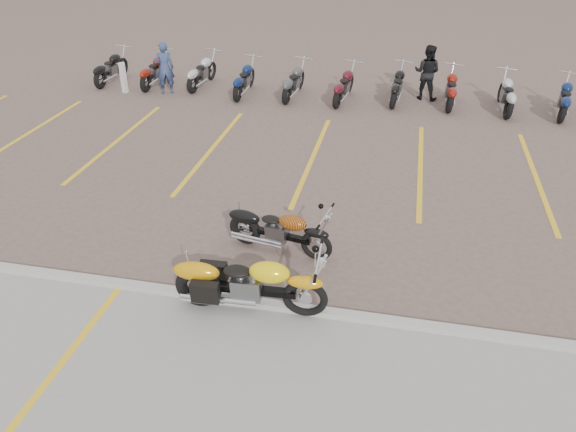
% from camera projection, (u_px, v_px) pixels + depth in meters
% --- Properties ---
extents(ground, '(100.00, 100.00, 0.00)m').
position_uv_depth(ground, '(277.00, 241.00, 10.94)').
color(ground, '#745953').
rests_on(ground, ground).
extents(concrete_apron, '(60.00, 5.00, 0.01)m').
position_uv_depth(concrete_apron, '(197.00, 428.00, 7.14)').
color(concrete_apron, '#9E9B93').
rests_on(concrete_apron, ground).
extents(curb, '(60.00, 0.18, 0.12)m').
position_uv_depth(curb, '(249.00, 302.00, 9.22)').
color(curb, '#ADAAA3').
rests_on(curb, ground).
extents(parking_stripes, '(38.00, 5.50, 0.01)m').
position_uv_depth(parking_stripes, '(313.00, 158.00, 14.31)').
color(parking_stripes, yellow).
rests_on(parking_stripes, ground).
extents(apron_stripe, '(0.12, 5.00, 0.00)m').
position_uv_depth(apron_stripe, '(35.00, 398.00, 7.55)').
color(apron_stripe, yellow).
rests_on(apron_stripe, concrete_apron).
extents(yellow_cruiser, '(2.49, 0.39, 1.02)m').
position_uv_depth(yellow_cruiser, '(247.00, 285.00, 8.90)').
color(yellow_cruiser, black).
rests_on(yellow_cruiser, ground).
extents(flame_cruiser, '(2.07, 0.54, 0.86)m').
position_uv_depth(flame_cruiser, '(278.00, 231.00, 10.43)').
color(flame_cruiser, black).
rests_on(flame_cruiser, ground).
extents(person_a, '(0.73, 0.63, 1.69)m').
position_uv_depth(person_a, '(165.00, 68.00, 18.42)').
color(person_a, navy).
rests_on(person_a, ground).
extents(person_b, '(0.99, 0.86, 1.73)m').
position_uv_depth(person_b, '(427.00, 72.00, 17.91)').
color(person_b, black).
rests_on(person_b, ground).
extents(bollard, '(0.19, 0.19, 1.00)m').
position_uv_depth(bollard, '(123.00, 78.00, 18.65)').
color(bollard, silver).
rests_on(bollard, ground).
extents(bg_bike_row, '(15.65, 2.04, 1.10)m').
position_uv_depth(bg_bike_row, '(319.00, 81.00, 18.20)').
color(bg_bike_row, black).
rests_on(bg_bike_row, ground).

